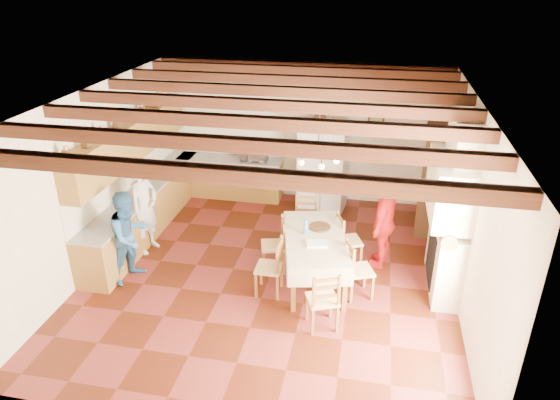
# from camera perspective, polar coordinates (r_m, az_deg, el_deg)

# --- Properties ---
(floor) EXTENTS (6.00, 6.50, 0.02)m
(floor) POSITION_cam_1_polar(r_m,az_deg,el_deg) (8.60, -1.05, -8.40)
(floor) COLOR #46180A
(floor) RESTS_ON ground
(ceiling) EXTENTS (6.00, 6.50, 0.02)m
(ceiling) POSITION_cam_1_polar(r_m,az_deg,el_deg) (7.37, -1.24, 11.54)
(ceiling) COLOR silver
(ceiling) RESTS_ON ground
(wall_back) EXTENTS (6.00, 0.02, 3.00)m
(wall_back) POSITION_cam_1_polar(r_m,az_deg,el_deg) (10.87, 2.52, 7.78)
(wall_back) COLOR beige
(wall_back) RESTS_ON ground
(wall_front) EXTENTS (6.00, 0.02, 3.00)m
(wall_front) POSITION_cam_1_polar(r_m,az_deg,el_deg) (5.19, -8.97, -13.99)
(wall_front) COLOR beige
(wall_front) RESTS_ON ground
(wall_left) EXTENTS (0.02, 6.50, 3.00)m
(wall_left) POSITION_cam_1_polar(r_m,az_deg,el_deg) (8.96, -20.33, 2.28)
(wall_left) COLOR beige
(wall_left) RESTS_ON ground
(wall_right) EXTENTS (0.02, 6.50, 3.00)m
(wall_right) POSITION_cam_1_polar(r_m,az_deg,el_deg) (7.86, 20.86, -1.01)
(wall_right) COLOR beige
(wall_right) RESTS_ON ground
(ceiling_beams) EXTENTS (6.00, 6.30, 0.16)m
(ceiling_beams) POSITION_cam_1_polar(r_m,az_deg,el_deg) (7.40, -1.23, 10.79)
(ceiling_beams) COLOR #33150B
(ceiling_beams) RESTS_ON ground
(lower_cabinets_left) EXTENTS (0.60, 4.30, 0.86)m
(lower_cabinets_left) POSITION_cam_1_polar(r_m,az_deg,el_deg) (10.07, -14.98, -1.13)
(lower_cabinets_left) COLOR brown
(lower_cabinets_left) RESTS_ON ground
(lower_cabinets_back) EXTENTS (2.30, 0.60, 0.86)m
(lower_cabinets_back) POSITION_cam_1_polar(r_m,az_deg,el_deg) (11.28, -5.64, 2.55)
(lower_cabinets_back) COLOR brown
(lower_cabinets_back) RESTS_ON ground
(countertop_left) EXTENTS (0.62, 4.30, 0.04)m
(countertop_left) POSITION_cam_1_polar(r_m,az_deg,el_deg) (9.88, -15.27, 1.21)
(countertop_left) COLOR slate
(countertop_left) RESTS_ON lower_cabinets_left
(countertop_back) EXTENTS (2.34, 0.62, 0.04)m
(countertop_back) POSITION_cam_1_polar(r_m,az_deg,el_deg) (11.11, -5.74, 4.69)
(countertop_back) COLOR slate
(countertop_back) RESTS_ON lower_cabinets_back
(backsplash_left) EXTENTS (0.03, 4.30, 0.60)m
(backsplash_left) POSITION_cam_1_polar(r_m,az_deg,el_deg) (9.89, -16.97, 3.03)
(backsplash_left) COLOR white
(backsplash_left) RESTS_ON ground
(backsplash_back) EXTENTS (2.30, 0.03, 0.60)m
(backsplash_back) POSITION_cam_1_polar(r_m,az_deg,el_deg) (11.26, -5.40, 6.72)
(backsplash_back) COLOR white
(backsplash_back) RESTS_ON ground
(upper_cabinets) EXTENTS (0.35, 4.20, 0.70)m
(upper_cabinets) POSITION_cam_1_polar(r_m,az_deg,el_deg) (9.60, -16.60, 6.56)
(upper_cabinets) COLOR brown
(upper_cabinets) RESTS_ON ground
(fireplace) EXTENTS (0.56, 1.60, 2.80)m
(fireplace) POSITION_cam_1_polar(r_m,az_deg,el_deg) (8.03, 18.53, -0.87)
(fireplace) COLOR beige
(fireplace) RESTS_ON ground
(wall_picture) EXTENTS (0.34, 0.03, 0.42)m
(wall_picture) POSITION_cam_1_polar(r_m,az_deg,el_deg) (10.63, 10.91, 8.92)
(wall_picture) COLOR black
(wall_picture) RESTS_ON ground
(refrigerator) EXTENTS (1.02, 0.87, 1.89)m
(refrigerator) POSITION_cam_1_polar(r_m,az_deg,el_deg) (10.46, 4.97, 3.78)
(refrigerator) COLOR silver
(refrigerator) RESTS_ON floor
(hutch) EXTENTS (0.66, 1.28, 2.21)m
(hutch) POSITION_cam_1_polar(r_m,az_deg,el_deg) (10.07, 17.28, 2.80)
(hutch) COLOR #3A2411
(hutch) RESTS_ON floor
(dining_table) EXTENTS (1.32, 2.02, 0.81)m
(dining_table) POSITION_cam_1_polar(r_m,az_deg,el_deg) (8.07, 4.03, -4.74)
(dining_table) COLOR beige
(dining_table) RESTS_ON floor
(chandelier) EXTENTS (0.47, 0.47, 0.03)m
(chandelier) POSITION_cam_1_polar(r_m,az_deg,el_deg) (7.43, 4.39, 5.47)
(chandelier) COLOR black
(chandelier) RESTS_ON ground
(chair_left_near) EXTENTS (0.40, 0.42, 0.96)m
(chair_left_near) POSITION_cam_1_polar(r_m,az_deg,el_deg) (7.89, -1.28, -7.59)
(chair_left_near) COLOR brown
(chair_left_near) RESTS_ON floor
(chair_left_far) EXTENTS (0.50, 0.51, 0.96)m
(chair_left_far) POSITION_cam_1_polar(r_m,az_deg,el_deg) (8.46, -0.78, -5.11)
(chair_left_far) COLOR brown
(chair_left_far) RESTS_ON floor
(chair_right_near) EXTENTS (0.53, 0.54, 0.96)m
(chair_right_near) POSITION_cam_1_polar(r_m,az_deg,el_deg) (7.92, 9.05, -7.80)
(chair_right_near) COLOR brown
(chair_right_near) RESTS_ON floor
(chair_right_far) EXTENTS (0.53, 0.54, 0.96)m
(chair_right_far) POSITION_cam_1_polar(r_m,az_deg,el_deg) (8.69, 7.87, -4.51)
(chair_right_far) COLOR brown
(chair_right_far) RESTS_ON floor
(chair_end_near) EXTENTS (0.54, 0.53, 0.96)m
(chair_end_near) POSITION_cam_1_polar(r_m,az_deg,el_deg) (7.23, 4.89, -11.14)
(chair_end_near) COLOR brown
(chair_end_near) RESTS_ON floor
(chair_end_far) EXTENTS (0.45, 0.44, 0.96)m
(chair_end_far) POSITION_cam_1_polar(r_m,az_deg,el_deg) (9.18, 2.93, -2.55)
(chair_end_far) COLOR brown
(chair_end_far) RESTS_ON floor
(person_man) EXTENTS (0.54, 0.70, 1.70)m
(person_man) POSITION_cam_1_polar(r_m,az_deg,el_deg) (9.19, -15.25, -0.87)
(person_man) COLOR beige
(person_man) RESTS_ON floor
(person_woman_blue) EXTENTS (0.83, 0.92, 1.56)m
(person_woman_blue) POSITION_cam_1_polar(r_m,az_deg,el_deg) (8.46, -16.81, -3.99)
(person_woman_blue) COLOR #2E6195
(person_woman_blue) RESTS_ON floor
(person_woman_red) EXTENTS (0.67, 1.03, 1.64)m
(person_woman_red) POSITION_cam_1_polar(r_m,az_deg,el_deg) (8.62, 11.80, -2.53)
(person_woman_red) COLOR red
(person_woman_red) RESTS_ON floor
(microwave) EXTENTS (0.60, 0.43, 0.32)m
(microwave) POSITION_cam_1_polar(r_m,az_deg,el_deg) (10.91, -2.94, 5.39)
(microwave) COLOR silver
(microwave) RESTS_ON countertop_back
(fridge_vase) EXTENTS (0.32, 0.32, 0.27)m
(fridge_vase) POSITION_cam_1_polar(r_m,az_deg,el_deg) (10.13, 4.60, 9.52)
(fridge_vase) COLOR #3A2411
(fridge_vase) RESTS_ON refrigerator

